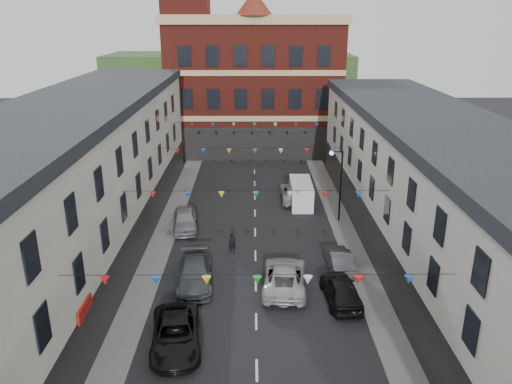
{
  "coord_description": "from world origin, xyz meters",
  "views": [
    {
      "loc": [
        -0.16,
        -23.39,
        15.77
      ],
      "look_at": [
        0.05,
        9.38,
        4.23
      ],
      "focal_mm": 35.0,
      "sensor_mm": 36.0,
      "label": 1
    }
  ],
  "objects_px": {
    "car_right_d": "(341,290)",
    "car_right_e": "(339,259)",
    "street_lamp": "(338,176)",
    "car_left_c": "(176,334)",
    "car_left_d": "(195,274)",
    "white_van": "(301,193)",
    "pedestrian": "(232,243)",
    "car_right_f": "(294,192)",
    "moving_car": "(285,277)",
    "car_left_e": "(185,220)"
  },
  "relations": [
    {
      "from": "car_right_d",
      "to": "car_right_e",
      "type": "xyz_separation_m",
      "value": [
        0.55,
        4.14,
        -0.11
      ]
    },
    {
      "from": "street_lamp",
      "to": "car_left_c",
      "type": "distance_m",
      "value": 19.57
    },
    {
      "from": "car_left_d",
      "to": "white_van",
      "type": "distance_m",
      "value": 16.11
    },
    {
      "from": "car_left_d",
      "to": "pedestrian",
      "type": "xyz_separation_m",
      "value": [
        2.16,
        4.47,
        0.0
      ]
    },
    {
      "from": "car_right_f",
      "to": "moving_car",
      "type": "relative_size",
      "value": 0.96
    },
    {
      "from": "street_lamp",
      "to": "car_left_c",
      "type": "height_order",
      "value": "street_lamp"
    },
    {
      "from": "street_lamp",
      "to": "car_left_e",
      "type": "bearing_deg",
      "value": -173.9
    },
    {
      "from": "street_lamp",
      "to": "moving_car",
      "type": "height_order",
      "value": "street_lamp"
    },
    {
      "from": "car_left_d",
      "to": "pedestrian",
      "type": "relative_size",
      "value": 3.43
    },
    {
      "from": "car_left_e",
      "to": "pedestrian",
      "type": "bearing_deg",
      "value": -54.99
    },
    {
      "from": "car_right_f",
      "to": "car_right_d",
      "type": "bearing_deg",
      "value": 93.81
    },
    {
      "from": "car_left_c",
      "to": "car_left_e",
      "type": "distance_m",
      "value": 14.91
    },
    {
      "from": "street_lamp",
      "to": "car_left_d",
      "type": "height_order",
      "value": "street_lamp"
    },
    {
      "from": "car_left_d",
      "to": "car_right_d",
      "type": "height_order",
      "value": "car_right_d"
    },
    {
      "from": "car_left_e",
      "to": "car_right_f",
      "type": "distance_m",
      "value": 11.18
    },
    {
      "from": "street_lamp",
      "to": "car_left_e",
      "type": "height_order",
      "value": "street_lamp"
    },
    {
      "from": "street_lamp",
      "to": "car_right_d",
      "type": "bearing_deg",
      "value": -97.59
    },
    {
      "from": "car_right_e",
      "to": "white_van",
      "type": "xyz_separation_m",
      "value": [
        -1.42,
        11.94,
        0.39
      ]
    },
    {
      "from": "white_van",
      "to": "moving_car",
      "type": "bearing_deg",
      "value": -98.42
    },
    {
      "from": "car_right_d",
      "to": "white_van",
      "type": "height_order",
      "value": "white_van"
    },
    {
      "from": "car_left_e",
      "to": "car_right_e",
      "type": "xyz_separation_m",
      "value": [
        11.0,
        -6.56,
        -0.12
      ]
    },
    {
      "from": "white_van",
      "to": "car_left_d",
      "type": "bearing_deg",
      "value": -118.58
    },
    {
      "from": "car_left_c",
      "to": "pedestrian",
      "type": "bearing_deg",
      "value": 69.95
    },
    {
      "from": "moving_car",
      "to": "white_van",
      "type": "bearing_deg",
      "value": -94.5
    },
    {
      "from": "car_left_e",
      "to": "car_right_d",
      "type": "bearing_deg",
      "value": -53.32
    },
    {
      "from": "car_left_d",
      "to": "white_van",
      "type": "bearing_deg",
      "value": 55.01
    },
    {
      "from": "car_left_c",
      "to": "car_left_d",
      "type": "height_order",
      "value": "car_left_d"
    },
    {
      "from": "car_left_d",
      "to": "car_right_d",
      "type": "relative_size",
      "value": 1.13
    },
    {
      "from": "street_lamp",
      "to": "car_right_e",
      "type": "relative_size",
      "value": 1.49
    },
    {
      "from": "car_left_d",
      "to": "car_left_e",
      "type": "height_order",
      "value": "car_left_e"
    },
    {
      "from": "car_right_f",
      "to": "moving_car",
      "type": "xyz_separation_m",
      "value": [
        -1.84,
        -15.6,
        0.03
      ]
    },
    {
      "from": "car_left_c",
      "to": "car_right_e",
      "type": "relative_size",
      "value": 1.3
    },
    {
      "from": "car_left_e",
      "to": "pedestrian",
      "type": "relative_size",
      "value": 3.06
    },
    {
      "from": "car_left_d",
      "to": "car_left_e",
      "type": "bearing_deg",
      "value": 95.42
    },
    {
      "from": "street_lamp",
      "to": "car_right_e",
      "type": "xyz_separation_m",
      "value": [
        -1.05,
        -7.85,
        -3.24
      ]
    },
    {
      "from": "car_left_d",
      "to": "car_right_e",
      "type": "bearing_deg",
      "value": 7.07
    },
    {
      "from": "car_right_e",
      "to": "car_right_f",
      "type": "relative_size",
      "value": 0.76
    },
    {
      "from": "car_left_d",
      "to": "white_van",
      "type": "xyz_separation_m",
      "value": [
        7.87,
        14.05,
        0.3
      ]
    },
    {
      "from": "car_left_c",
      "to": "car_right_d",
      "type": "relative_size",
      "value": 1.15
    },
    {
      "from": "car_left_d",
      "to": "car_right_d",
      "type": "distance_m",
      "value": 8.98
    },
    {
      "from": "car_left_e",
      "to": "white_van",
      "type": "xyz_separation_m",
      "value": [
        9.58,
        5.37,
        0.27
      ]
    },
    {
      "from": "car_right_d",
      "to": "car_right_f",
      "type": "relative_size",
      "value": 0.86
    },
    {
      "from": "car_right_d",
      "to": "white_van",
      "type": "distance_m",
      "value": 16.11
    },
    {
      "from": "street_lamp",
      "to": "car_left_d",
      "type": "xyz_separation_m",
      "value": [
        -10.34,
        -9.96,
        -3.16
      ]
    },
    {
      "from": "car_right_f",
      "to": "pedestrian",
      "type": "height_order",
      "value": "pedestrian"
    },
    {
      "from": "car_left_e",
      "to": "car_right_f",
      "type": "height_order",
      "value": "car_left_e"
    },
    {
      "from": "car_right_e",
      "to": "pedestrian",
      "type": "bearing_deg",
      "value": -20.33
    },
    {
      "from": "car_right_d",
      "to": "car_right_e",
      "type": "relative_size",
      "value": 1.13
    },
    {
      "from": "street_lamp",
      "to": "car_right_d",
      "type": "height_order",
      "value": "street_lamp"
    },
    {
      "from": "moving_car",
      "to": "pedestrian",
      "type": "distance_m",
      "value": 5.95
    }
  ]
}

